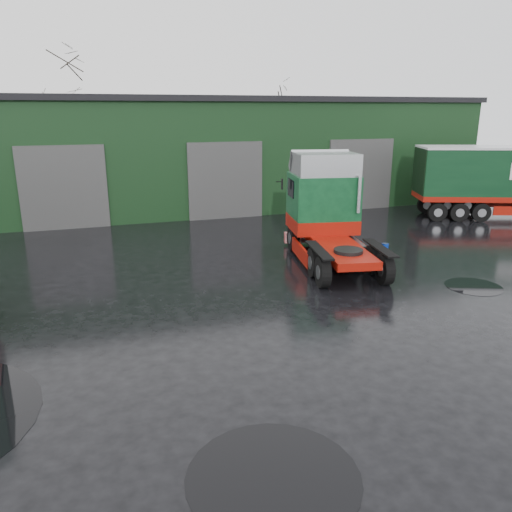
{
  "coord_description": "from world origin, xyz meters",
  "views": [
    {
      "loc": [
        -4.75,
        -11.48,
        5.58
      ],
      "look_at": [
        -0.59,
        1.07,
        1.7
      ],
      "focal_mm": 35.0,
      "sensor_mm": 36.0,
      "label": 1
    }
  ],
  "objects_px": {
    "hero_tractor": "(336,212)",
    "tree_back_a": "(68,121)",
    "wash_bucket": "(385,246)",
    "tree_back_b": "(267,132)",
    "warehouse": "(201,150)"
  },
  "relations": [
    {
      "from": "wash_bucket",
      "to": "tree_back_b",
      "type": "height_order",
      "value": "tree_back_b"
    },
    {
      "from": "tree_back_b",
      "to": "warehouse",
      "type": "bearing_deg",
      "value": -128.66
    },
    {
      "from": "tree_back_b",
      "to": "wash_bucket",
      "type": "bearing_deg",
      "value": -97.92
    },
    {
      "from": "warehouse",
      "to": "hero_tractor",
      "type": "xyz_separation_m",
      "value": [
        1.61,
        -15.5,
        -1.13
      ]
    },
    {
      "from": "hero_tractor",
      "to": "tree_back_a",
      "type": "height_order",
      "value": "tree_back_a"
    },
    {
      "from": "hero_tractor",
      "to": "tree_back_a",
      "type": "relative_size",
      "value": 0.69
    },
    {
      "from": "warehouse",
      "to": "wash_bucket",
      "type": "relative_size",
      "value": 117.89
    },
    {
      "from": "warehouse",
      "to": "tree_back_b",
      "type": "xyz_separation_m",
      "value": [
        8.0,
        10.0,
        0.59
      ]
    },
    {
      "from": "hero_tractor",
      "to": "tree_back_a",
      "type": "distance_m",
      "value": 27.38
    },
    {
      "from": "hero_tractor",
      "to": "wash_bucket",
      "type": "bearing_deg",
      "value": 33.43
    },
    {
      "from": "wash_bucket",
      "to": "tree_back_a",
      "type": "xyz_separation_m",
      "value": [
        -12.63,
        24.2,
        4.62
      ]
    },
    {
      "from": "tree_back_b",
      "to": "tree_back_a",
      "type": "bearing_deg",
      "value": 180.0
    },
    {
      "from": "warehouse",
      "to": "wash_bucket",
      "type": "height_order",
      "value": "warehouse"
    },
    {
      "from": "wash_bucket",
      "to": "tree_back_a",
      "type": "distance_m",
      "value": 27.69
    },
    {
      "from": "wash_bucket",
      "to": "tree_back_a",
      "type": "bearing_deg",
      "value": 117.56
    }
  ]
}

